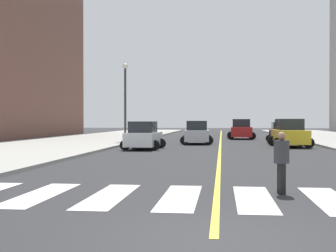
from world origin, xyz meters
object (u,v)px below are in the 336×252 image
car_red_second (241,130)px  car_white_fourth (144,136)px  car_black_third (282,133)px  car_yellow_nearest (290,134)px  pedestrian_crossing (281,160)px  street_lamp (125,95)px  car_silver_fifth (197,133)px

car_red_second → car_white_fourth: car_red_second is taller
car_black_third → car_yellow_nearest: bearing=89.1°
car_black_third → car_white_fourth: (-10.19, -10.18, 0.04)m
car_black_third → pedestrian_crossing: size_ratio=2.47×
street_lamp → car_red_second: bearing=42.4°
car_white_fourth → car_silver_fifth: size_ratio=0.98×
car_red_second → car_silver_fifth: bearing=70.6°
pedestrian_crossing → car_silver_fifth: bearing=178.9°
car_red_second → car_black_third: 8.46m
car_yellow_nearest → car_red_second: car_red_second is taller
street_lamp → car_yellow_nearest: bearing=-20.1°
car_yellow_nearest → pedestrian_crossing: car_yellow_nearest is taller
car_red_second → car_silver_fifth: (-3.98, -10.69, -0.08)m
car_white_fourth → street_lamp: bearing=110.9°
car_red_second → pedestrian_crossing: (-0.43, -36.08, -0.07)m
car_yellow_nearest → pedestrian_crossing: size_ratio=2.85×
car_black_third → street_lamp: bearing=6.9°
car_red_second → car_black_third: size_ratio=1.16×
car_red_second → car_white_fourth: bearing=69.5°
car_yellow_nearest → pedestrian_crossing: bearing=79.4°
car_yellow_nearest → car_black_third: bearing=-93.8°
car_black_third → car_silver_fifth: size_ratio=0.93×
car_yellow_nearest → street_lamp: street_lamp is taller
car_red_second → pedestrian_crossing: car_red_second is taller
car_yellow_nearest → car_white_fourth: car_yellow_nearest is taller
car_black_third → car_silver_fifth: bearing=22.6°
car_red_second → pedestrian_crossing: size_ratio=2.86×
car_yellow_nearest → pedestrian_crossing: (-3.32, -22.02, -0.06)m
car_yellow_nearest → car_red_second: (-2.89, 14.06, 0.01)m
car_yellow_nearest → car_silver_fifth: bearing=-28.1°
car_black_third → car_silver_fifth: 7.60m
car_yellow_nearest → car_silver_fifth: car_yellow_nearest is taller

